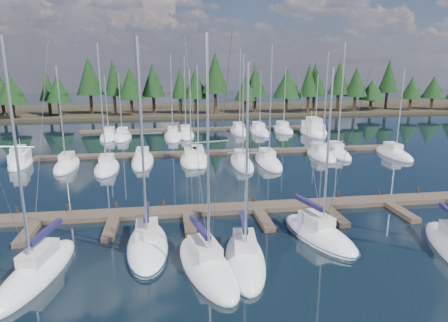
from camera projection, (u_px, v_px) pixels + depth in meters
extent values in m
plane|color=black|center=(233.00, 173.00, 46.49)|extent=(260.00, 260.00, 0.00)
cube|color=#312A1B|center=(195.00, 110.00, 104.01)|extent=(220.00, 30.00, 0.60)
cube|color=brown|center=(256.00, 207.00, 34.93)|extent=(44.00, 2.00, 0.40)
cube|color=brown|center=(27.00, 234.00, 29.52)|extent=(0.90, 4.00, 0.40)
cube|color=brown|center=(111.00, 229.00, 30.36)|extent=(0.90, 4.00, 0.40)
cube|color=brown|center=(189.00, 225.00, 31.20)|extent=(0.90, 4.00, 0.40)
cube|color=brown|center=(264.00, 220.00, 32.05)|extent=(0.90, 4.00, 0.40)
cube|color=brown|center=(335.00, 216.00, 32.89)|extent=(0.90, 4.00, 0.40)
cube|color=brown|center=(402.00, 212.00, 33.73)|extent=(0.90, 4.00, 0.40)
cylinder|color=black|center=(17.00, 212.00, 33.02)|extent=(0.26, 0.26, 0.90)
cylinder|color=black|center=(68.00, 210.00, 33.58)|extent=(0.26, 0.26, 0.90)
cylinder|color=black|center=(116.00, 207.00, 34.14)|extent=(0.26, 0.26, 0.90)
cylinder|color=black|center=(164.00, 205.00, 34.70)|extent=(0.26, 0.26, 0.90)
cylinder|color=black|center=(209.00, 203.00, 35.26)|extent=(0.26, 0.26, 0.90)
cylinder|color=black|center=(253.00, 201.00, 35.82)|extent=(0.26, 0.26, 0.90)
cylinder|color=black|center=(296.00, 198.00, 36.38)|extent=(0.26, 0.26, 0.90)
cylinder|color=black|center=(338.00, 196.00, 36.95)|extent=(0.26, 0.26, 0.90)
cylinder|color=black|center=(378.00, 194.00, 37.51)|extent=(0.26, 0.26, 0.90)
cylinder|color=black|center=(417.00, 192.00, 38.07)|extent=(0.26, 0.26, 0.90)
cube|color=brown|center=(221.00, 152.00, 56.04)|extent=(50.00, 1.80, 0.40)
cube|color=brown|center=(207.00, 129.00, 75.24)|extent=(46.00, 1.80, 0.40)
ellipsoid|color=white|center=(37.00, 274.00, 24.01)|extent=(4.28, 9.18, 1.90)
cube|color=beige|center=(38.00, 253.00, 24.15)|extent=(1.90, 3.06, 0.70)
cylinder|color=silver|center=(17.00, 158.00, 21.80)|extent=(0.19, 0.19, 12.92)
cylinder|color=silver|center=(46.00, 234.00, 24.99)|extent=(0.99, 3.83, 0.12)
cube|color=#19163C|center=(46.00, 232.00, 24.96)|extent=(1.17, 3.71, 0.30)
cylinder|color=silver|center=(16.00, 147.00, 21.64)|extent=(2.09, 0.54, 0.07)
cylinder|color=#3F3F44|center=(40.00, 151.00, 24.11)|extent=(1.08, 4.62, 13.23)
ellipsoid|color=white|center=(148.00, 247.00, 27.47)|extent=(2.95, 8.26, 1.90)
cube|color=beige|center=(147.00, 229.00, 27.58)|extent=(1.58, 2.66, 0.70)
cylinder|color=silver|center=(142.00, 144.00, 25.29)|extent=(0.16, 0.16, 13.09)
cylinder|color=silver|center=(147.00, 214.00, 28.33)|extent=(0.21, 3.61, 0.12)
cube|color=#19163C|center=(147.00, 212.00, 28.30)|extent=(0.43, 3.45, 0.30)
cylinder|color=silver|center=(142.00, 133.00, 25.13)|extent=(2.48, 0.13, 0.07)
cylinder|color=#3F3F44|center=(141.00, 152.00, 23.64)|extent=(0.11, 3.55, 13.40)
cylinder|color=#3F3F44|center=(143.00, 139.00, 27.40)|extent=(0.13, 4.37, 13.40)
ellipsoid|color=#0B1D3A|center=(148.00, 247.00, 27.46)|extent=(3.07, 8.59, 0.18)
ellipsoid|color=white|center=(207.00, 267.00, 24.81)|extent=(4.45, 8.98, 1.90)
cube|color=beige|center=(205.00, 247.00, 24.91)|extent=(2.04, 3.00, 0.70)
cylinder|color=silver|center=(208.00, 153.00, 22.62)|extent=(0.19, 0.19, 13.09)
cylinder|color=silver|center=(200.00, 229.00, 25.67)|extent=(0.90, 3.73, 0.12)
cube|color=#19163C|center=(200.00, 227.00, 25.63)|extent=(1.09, 3.61, 0.30)
cylinder|color=silver|center=(208.00, 142.00, 22.47)|extent=(2.41, 0.58, 0.07)
cylinder|color=#3F3F44|center=(219.00, 163.00, 20.98)|extent=(0.80, 3.65, 13.40)
cylinder|color=#3F3F44|center=(197.00, 148.00, 24.73)|extent=(0.98, 4.49, 13.40)
ellipsoid|color=white|center=(245.00, 261.00, 25.65)|extent=(3.50, 8.37, 1.90)
cube|color=beige|center=(245.00, 241.00, 25.75)|extent=(1.70, 2.75, 0.70)
cylinder|color=silver|center=(247.00, 162.00, 23.64)|extent=(0.18, 0.18, 11.59)
cylinder|color=silver|center=(244.00, 224.00, 26.51)|extent=(0.55, 3.56, 0.12)
cube|color=#19163C|center=(244.00, 222.00, 26.48)|extent=(0.76, 3.43, 0.30)
cylinder|color=silver|center=(247.00, 153.00, 23.50)|extent=(2.28, 0.35, 0.07)
cylinder|color=#3F3F44|center=(249.00, 173.00, 21.98)|extent=(0.46, 3.50, 11.89)
cylinder|color=#3F3F44|center=(244.00, 156.00, 25.76)|extent=(0.55, 4.30, 11.90)
ellipsoid|color=white|center=(319.00, 236.00, 29.30)|extent=(4.88, 8.28, 1.90)
cube|color=beige|center=(317.00, 219.00, 29.35)|extent=(2.19, 2.83, 0.70)
cylinder|color=silver|center=(328.00, 151.00, 27.38)|extent=(0.20, 0.20, 11.26)
cylinder|color=silver|center=(309.00, 205.00, 30.00)|extent=(1.06, 3.33, 0.12)
cube|color=#19163C|center=(310.00, 203.00, 29.96)|extent=(1.24, 3.25, 0.30)
cylinder|color=silver|center=(328.00, 143.00, 27.24)|extent=(2.47, 0.77, 0.07)
cylinder|color=#3F3F44|center=(344.00, 158.00, 25.93)|extent=(0.96, 3.26, 11.57)
cylinder|color=#3F3F44|center=(310.00, 147.00, 29.24)|extent=(1.18, 4.01, 11.57)
ellipsoid|color=#0B1D3A|center=(319.00, 235.00, 29.28)|extent=(5.07, 8.61, 0.18)
ellipsoid|color=white|center=(67.00, 166.00, 48.74)|extent=(2.60, 7.95, 1.90)
cube|color=beige|center=(67.00, 156.00, 48.83)|extent=(1.43, 2.54, 0.70)
cylinder|color=silver|center=(61.00, 114.00, 46.81)|extent=(0.16, 0.16, 11.10)
ellipsoid|color=white|center=(107.00, 169.00, 47.66)|extent=(2.77, 7.55, 1.90)
cube|color=beige|center=(107.00, 158.00, 47.73)|extent=(1.52, 2.42, 0.70)
cylinder|color=silver|center=(102.00, 105.00, 45.44)|extent=(0.16, 0.16, 13.53)
ellipsoid|color=white|center=(143.00, 161.00, 51.08)|extent=(2.76, 9.48, 1.90)
cube|color=beige|center=(142.00, 151.00, 51.25)|extent=(1.52, 3.03, 0.70)
cylinder|color=silver|center=(140.00, 108.00, 48.94)|extent=(0.16, 0.16, 12.17)
ellipsoid|color=white|center=(191.00, 161.00, 51.16)|extent=(2.82, 7.46, 1.90)
cube|color=beige|center=(191.00, 151.00, 51.23)|extent=(1.55, 2.39, 0.70)
cylinder|color=silver|center=(190.00, 114.00, 49.31)|extent=(0.16, 0.16, 10.59)
ellipsoid|color=white|center=(198.00, 159.00, 52.35)|extent=(2.52, 9.65, 1.90)
cube|color=beige|center=(198.00, 149.00, 52.52)|extent=(1.38, 3.09, 0.70)
cylinder|color=silver|center=(198.00, 110.00, 50.31)|extent=(0.16, 0.16, 11.26)
ellipsoid|color=white|center=(242.00, 164.00, 49.95)|extent=(2.46, 8.89, 1.90)
cube|color=beige|center=(241.00, 154.00, 50.09)|extent=(1.35, 2.84, 0.70)
cylinder|color=silver|center=(243.00, 108.00, 47.81)|extent=(0.16, 0.16, 12.42)
ellipsoid|color=white|center=(268.00, 162.00, 50.62)|extent=(2.69, 9.49, 1.90)
cube|color=beige|center=(267.00, 152.00, 50.78)|extent=(1.48, 3.04, 0.70)
cylinder|color=silver|center=(271.00, 102.00, 48.31)|extent=(0.16, 0.16, 13.52)
ellipsoid|color=white|center=(321.00, 156.00, 54.11)|extent=(2.81, 7.80, 1.90)
cube|color=beige|center=(320.00, 147.00, 54.20)|extent=(1.55, 2.50, 0.70)
cylinder|color=silver|center=(325.00, 102.00, 51.98)|extent=(0.16, 0.16, 12.79)
ellipsoid|color=white|center=(336.00, 154.00, 55.31)|extent=(2.43, 8.15, 1.90)
cube|color=beige|center=(336.00, 145.00, 55.41)|extent=(1.34, 2.61, 0.70)
cylinder|color=silver|center=(341.00, 97.00, 53.01)|extent=(0.16, 0.16, 14.02)
ellipsoid|color=white|center=(394.00, 155.00, 54.71)|extent=(2.60, 8.27, 1.90)
cube|color=beige|center=(393.00, 146.00, 54.82)|extent=(1.43, 2.65, 0.70)
cylinder|color=silver|center=(400.00, 110.00, 52.81)|extent=(0.16, 0.16, 10.70)
ellipsoid|color=white|center=(109.00, 137.00, 67.41)|extent=(2.89, 8.85, 1.90)
cube|color=beige|center=(109.00, 130.00, 67.54)|extent=(1.59, 2.83, 0.70)
cylinder|color=silver|center=(107.00, 105.00, 65.64)|extent=(0.16, 0.16, 9.36)
ellipsoid|color=white|center=(123.00, 137.00, 67.19)|extent=(2.92, 8.40, 1.90)
cube|color=beige|center=(122.00, 130.00, 67.30)|extent=(1.61, 2.69, 0.70)
cylinder|color=silver|center=(120.00, 104.00, 65.40)|extent=(0.16, 0.16, 9.70)
ellipsoid|color=white|center=(173.00, 137.00, 67.81)|extent=(2.89, 10.45, 1.90)
cube|color=beige|center=(173.00, 129.00, 68.02)|extent=(1.59, 3.34, 0.70)
cylinder|color=silver|center=(172.00, 94.00, 65.56)|extent=(0.16, 0.16, 12.69)
ellipsoid|color=white|center=(186.00, 135.00, 69.24)|extent=(2.88, 9.33, 1.90)
cube|color=beige|center=(185.00, 128.00, 69.39)|extent=(1.58, 2.99, 0.70)
cylinder|color=silver|center=(185.00, 94.00, 67.05)|extent=(0.16, 0.16, 12.56)
ellipsoid|color=white|center=(239.00, 132.00, 72.67)|extent=(2.90, 10.03, 1.90)
cube|color=beige|center=(239.00, 125.00, 72.86)|extent=(1.59, 3.21, 0.70)
cylinder|color=silver|center=(240.00, 89.00, 70.30)|extent=(0.16, 0.16, 13.79)
ellipsoid|color=white|center=(259.00, 131.00, 72.86)|extent=(2.99, 11.50, 1.90)
cube|color=beige|center=(258.00, 124.00, 73.12)|extent=(1.64, 3.68, 0.70)
cylinder|color=silver|center=(260.00, 99.00, 70.88)|extent=(0.16, 0.16, 10.05)
ellipsoid|color=white|center=(283.00, 130.00, 74.12)|extent=(2.99, 8.45, 1.90)
cube|color=beige|center=(282.00, 123.00, 74.23)|extent=(1.64, 2.70, 0.70)
cylinder|color=silver|center=(285.00, 97.00, 72.20)|extent=(0.16, 0.16, 10.72)
ellipsoid|color=white|center=(314.00, 130.00, 74.87)|extent=(2.75, 10.78, 1.90)
cube|color=beige|center=(314.00, 123.00, 75.10)|extent=(1.51, 3.45, 0.70)
cylinder|color=silver|center=(317.00, 100.00, 73.02)|extent=(0.16, 0.16, 9.30)
ellipsoid|color=white|center=(21.00, 164.00, 50.21)|extent=(3.48, 7.99, 1.55)
cube|color=white|center=(20.00, 156.00, 49.96)|extent=(2.43, 4.46, 1.03)
cube|color=beige|center=(18.00, 150.00, 49.39)|extent=(1.73, 2.86, 0.77)
cylinder|color=silver|center=(20.00, 144.00, 50.35)|extent=(0.09, 0.09, 1.38)
ellipsoid|color=white|center=(313.00, 133.00, 71.21)|extent=(3.44, 9.90, 1.97)
cube|color=white|center=(313.00, 126.00, 70.89)|extent=(2.55, 5.45, 1.31)
cube|color=beige|center=(314.00, 120.00, 70.15)|extent=(1.86, 3.47, 0.98)
cylinder|color=silver|center=(312.00, 115.00, 71.41)|extent=(0.08, 0.08, 1.75)
cylinder|color=black|center=(3.00, 109.00, 90.68)|extent=(0.70, 0.70, 3.12)
cone|color=black|center=(1.00, 88.00, 89.57)|extent=(5.40, 5.40, 6.07)
ellipsoid|color=black|center=(4.00, 94.00, 89.98)|extent=(3.24, 3.24, 3.24)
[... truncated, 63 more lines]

